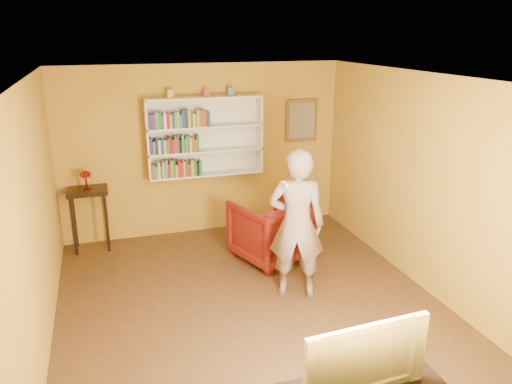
# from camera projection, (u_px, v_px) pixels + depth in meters

# --- Properties ---
(room_shell) EXTENTS (5.30, 5.80, 2.88)m
(room_shell) POSITION_uv_depth(u_px,v_px,m) (249.00, 226.00, 5.78)
(room_shell) COLOR #412814
(room_shell) RESTS_ON ground
(bookshelf) EXTENTS (1.80, 0.29, 1.23)m
(bookshelf) POSITION_uv_depth(u_px,v_px,m) (204.00, 136.00, 7.78)
(bookshelf) COLOR silver
(bookshelf) RESTS_ON room_shell
(books_row_lower) EXTENTS (0.77, 0.18, 0.27)m
(books_row_lower) POSITION_uv_depth(u_px,v_px,m) (176.00, 169.00, 7.69)
(books_row_lower) COLOR brown
(books_row_lower) RESTS_ON bookshelf
(books_row_middle) EXTENTS (0.74, 0.19, 0.27)m
(books_row_middle) POSITION_uv_depth(u_px,v_px,m) (174.00, 145.00, 7.57)
(books_row_middle) COLOR #452266
(books_row_middle) RESTS_ON bookshelf
(books_row_upper) EXTENTS (0.92, 0.19, 0.27)m
(books_row_upper) POSITION_uv_depth(u_px,v_px,m) (179.00, 120.00, 7.48)
(books_row_upper) COLOR #452266
(books_row_upper) RESTS_ON bookshelf
(ornament_left) EXTENTS (0.09, 0.09, 0.13)m
(ornament_left) POSITION_uv_depth(u_px,v_px,m) (170.00, 94.00, 7.37)
(ornament_left) COLOR #AE9131
(ornament_left) RESTS_ON bookshelf
(ornament_centre) EXTENTS (0.08, 0.08, 0.11)m
(ornament_centre) POSITION_uv_depth(u_px,v_px,m) (206.00, 93.00, 7.53)
(ornament_centre) COLOR maroon
(ornament_centre) RESTS_ON bookshelf
(ornament_right) EXTENTS (0.09, 0.09, 0.12)m
(ornament_right) POSITION_uv_depth(u_px,v_px,m) (231.00, 92.00, 7.64)
(ornament_right) COLOR slate
(ornament_right) RESTS_ON bookshelf
(framed_painting) EXTENTS (0.55, 0.05, 0.70)m
(framed_painting) POSITION_uv_depth(u_px,v_px,m) (301.00, 120.00, 8.25)
(framed_painting) COLOR brown
(framed_painting) RESTS_ON room_shell
(console_table) EXTENTS (0.58, 0.44, 0.95)m
(console_table) POSITION_uv_depth(u_px,v_px,m) (88.00, 200.00, 7.37)
(console_table) COLOR black
(console_table) RESTS_ON ground
(ruby_lustre) EXTENTS (0.17, 0.17, 0.28)m
(ruby_lustre) POSITION_uv_depth(u_px,v_px,m) (86.00, 176.00, 7.26)
(ruby_lustre) COLOR maroon
(ruby_lustre) RESTS_ON console_table
(armchair) EXTENTS (1.23, 1.24, 0.89)m
(armchair) POSITION_uv_depth(u_px,v_px,m) (272.00, 230.00, 7.14)
(armchair) COLOR #4B0505
(armchair) RESTS_ON ground
(person) EXTENTS (0.80, 0.66, 1.87)m
(person) POSITION_uv_depth(u_px,v_px,m) (297.00, 224.00, 6.02)
(person) COLOR #7E675D
(person) RESTS_ON ground
(game_remote) EXTENTS (0.04, 0.15, 0.04)m
(game_remote) POSITION_uv_depth(u_px,v_px,m) (285.00, 184.00, 5.52)
(game_remote) COLOR silver
(game_remote) RESTS_ON person
(television) EXTENTS (1.06, 0.20, 0.60)m
(television) POSITION_uv_depth(u_px,v_px,m) (359.00, 352.00, 3.87)
(television) COLOR black
(television) RESTS_ON tv_cabinet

